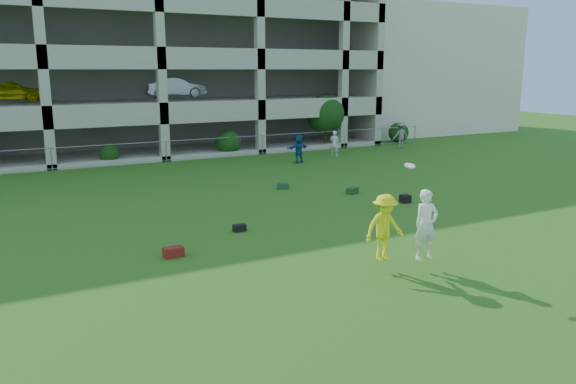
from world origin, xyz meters
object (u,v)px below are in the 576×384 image
bystander_e (334,143)px  stucco_building (393,71)px  bystander_f (401,135)px  crate_d (405,199)px  frisbee_contest (397,227)px  bystander_d (299,149)px  parking_garage (126,56)px

bystander_e → stucco_building: bearing=-94.0°
stucco_building → bystander_f: bearing=-125.8°
crate_d → frisbee_contest: 7.87m
stucco_building → bystander_e: bearing=-139.1°
bystander_d → stucco_building: bearing=-155.5°
parking_garage → bystander_e: bearing=-50.0°
bystander_d → frisbee_contest: 17.27m
bystander_e → bystander_f: bystander_f is taller
stucco_building → frisbee_contest: bearing=-128.1°
bystander_f → parking_garage: 19.20m
stucco_building → frisbee_contest: stucco_building is taller
bystander_d → frisbee_contest: size_ratio=0.63×
bystander_f → crate_d: (-9.76, -12.33, -0.73)m
bystander_f → parking_garage: parking_garage is taller
bystander_e → crate_d: 12.26m
bystander_e → bystander_f: 5.72m
stucco_building → bystander_f: stucco_building is taller
crate_d → bystander_e: bearing=70.4°
stucco_building → bystander_e: 18.32m
bystander_f → crate_d: size_ratio=5.01×
crate_d → parking_garage: bearing=103.3°
bystander_d → frisbee_contest: frisbee_contest is taller
frisbee_contest → parking_garage: parking_garage is taller
stucco_building → crate_d: size_ratio=45.71×
stucco_building → crate_d: bearing=-127.2°
frisbee_contest → bystander_d: bearing=69.2°
crate_d → bystander_f: bearing=51.6°
bystander_f → crate_d: 15.74m
frisbee_contest → parking_garage: (-0.27, 28.75, 4.84)m
stucco_building → bystander_d: 21.46m
bystander_e → parking_garage: 15.73m
bystander_e → parking_garage: bearing=-4.9°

